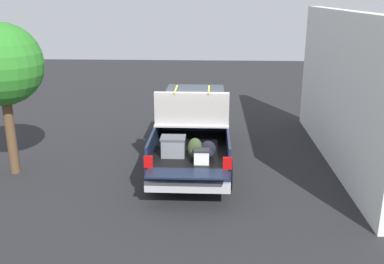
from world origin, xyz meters
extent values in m
plane|color=#262628|center=(0.00, 0.00, 0.00)|extent=(40.00, 40.00, 0.00)
cube|color=#162138|center=(0.00, 0.00, 0.62)|extent=(5.50, 1.92, 0.46)
cube|color=black|center=(-1.20, 0.00, 0.87)|extent=(2.80, 1.80, 0.04)
cube|color=#162138|center=(-1.20, 0.93, 1.10)|extent=(2.80, 0.06, 0.50)
cube|color=#162138|center=(-1.20, -0.93, 1.10)|extent=(2.80, 0.06, 0.50)
cube|color=#162138|center=(0.17, 0.00, 1.10)|extent=(0.06, 1.80, 0.50)
cube|color=#162138|center=(-2.88, 0.00, 0.87)|extent=(0.55, 1.80, 0.04)
cube|color=#B2B2B7|center=(-0.43, 0.00, 1.37)|extent=(1.25, 1.92, 0.04)
cube|color=#162138|center=(1.35, 0.00, 1.10)|extent=(2.30, 1.92, 0.50)
cube|color=#2D3842|center=(1.25, 0.00, 1.58)|extent=(1.94, 1.76, 0.47)
cube|color=#162138|center=(2.70, 0.00, 1.04)|extent=(0.40, 1.82, 0.38)
cube|color=#B2B2B7|center=(-2.72, 0.00, 0.51)|extent=(0.24, 1.92, 0.24)
cube|color=red|center=(-2.62, 0.88, 1.03)|extent=(0.06, 0.20, 0.28)
cube|color=red|center=(-2.62, -0.88, 1.03)|extent=(0.06, 0.20, 0.28)
cylinder|color=black|center=(1.75, 0.88, 0.41)|extent=(0.81, 0.30, 0.81)
cylinder|color=black|center=(1.75, -0.88, 0.41)|extent=(0.81, 0.30, 0.81)
cylinder|color=black|center=(-1.75, 0.88, 0.41)|extent=(0.81, 0.30, 0.81)
cylinder|color=black|center=(-1.75, -0.88, 0.41)|extent=(0.81, 0.30, 0.81)
cube|color=slate|center=(-1.86, 0.39, 1.11)|extent=(0.40, 0.55, 0.44)
cube|color=#505359|center=(-1.86, 0.39, 1.35)|extent=(0.44, 0.59, 0.05)
ellipsoid|color=#384728|center=(-1.97, -0.14, 1.14)|extent=(0.20, 0.35, 0.50)
ellipsoid|color=#384728|center=(-2.08, -0.14, 1.07)|extent=(0.09, 0.24, 0.22)
ellipsoid|color=black|center=(-1.97, -0.44, 1.11)|extent=(0.20, 0.38, 0.44)
ellipsoid|color=black|center=(-2.08, -0.44, 1.04)|extent=(0.09, 0.26, 0.19)
cube|color=white|center=(-2.30, -0.30, 1.04)|extent=(0.26, 0.34, 0.30)
cube|color=#262628|center=(-2.30, -0.30, 1.21)|extent=(0.28, 0.36, 0.04)
cube|color=#9E9993|center=(-0.43, 0.00, 1.60)|extent=(0.86, 1.92, 0.42)
cube|color=#9E9993|center=(-0.77, 0.00, 2.01)|extent=(0.16, 1.92, 0.40)
cube|color=#9E9993|center=(-0.38, 0.86, 1.92)|extent=(0.62, 0.20, 0.22)
cube|color=#9E9993|center=(-0.38, -0.86, 1.92)|extent=(0.62, 0.20, 0.22)
cube|color=yellow|center=(-0.43, 0.43, 2.22)|extent=(0.96, 0.03, 0.02)
cube|color=yellow|center=(-0.43, -0.43, 2.22)|extent=(0.96, 0.03, 0.02)
cube|color=white|center=(0.30, -4.03, 2.10)|extent=(8.26, 0.36, 4.19)
cylinder|color=brown|center=(-0.96, 4.76, 1.15)|extent=(0.25, 0.25, 2.30)
sphere|color=#2D7F27|center=(-0.96, 4.76, 2.93)|extent=(2.08, 2.08, 2.08)
camera|label=1|loc=(-11.60, -0.52, 4.61)|focal=40.74mm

